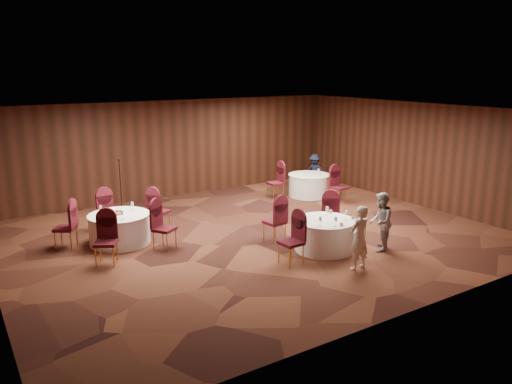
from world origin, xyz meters
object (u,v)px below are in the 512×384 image
table_main (325,235)px  table_right (309,185)px  table_left (120,228)px  mic_stand (121,196)px  woman_a (359,238)px  woman_b (380,222)px  man_c (315,171)px

table_main → table_right: size_ratio=1.02×
table_left → mic_stand: bearing=71.5°
table_right → table_main: bearing=-124.3°
woman_a → woman_b: (1.23, 0.58, -0.00)m
woman_a → table_main: bearing=-100.9°
mic_stand → table_left: bearing=-108.5°
woman_b → table_right: bearing=-149.2°
woman_b → man_c: 6.41m
mic_stand → man_c: (6.82, -0.80, 0.16)m
mic_stand → woman_b: (4.10, -6.61, 0.25)m
table_right → woman_b: bearing=-110.1°
table_main → table_left: (-3.96, 3.07, 0.00)m
mic_stand → table_right: bearing=-15.2°
mic_stand → man_c: 6.87m
table_left → man_c: 8.02m
table_main → man_c: bearing=53.2°
table_right → woman_a: woman_a is taller
man_c → table_right: bearing=-72.1°
table_left → man_c: man_c is taller
woman_b → man_c: (2.72, 5.81, -0.09)m
table_left → table_main: bearing=-37.8°
table_left → table_right: size_ratio=1.07×
woman_a → man_c: bearing=-126.1°
table_main → mic_stand: 6.62m
table_left → man_c: size_ratio=1.22×
mic_stand → woman_b: size_ratio=1.12×
table_left → man_c: bearing=14.5°
table_main → table_right: same height
mic_stand → man_c: mic_stand is taller
mic_stand → table_main: bearing=-62.9°
woman_a → woman_b: bearing=-159.2°
table_main → table_left: bearing=142.2°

